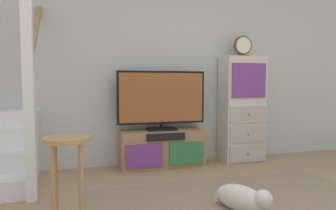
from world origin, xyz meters
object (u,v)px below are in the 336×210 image
at_px(television, 162,99).
at_px(bar_stool_near, 68,161).
at_px(desk_clock, 243,46).
at_px(dog, 243,198).
at_px(media_console, 162,148).
at_px(side_cabinet, 242,109).

distance_m(television, bar_stool_near, 1.90).
height_order(desk_clock, bar_stool_near, desk_clock).
bearing_deg(bar_stool_near, dog, -2.54).
xyz_separation_m(media_console, bar_stool_near, (-1.10, -1.48, 0.28)).
relative_size(television, dog, 2.33).
bearing_deg(side_cabinet, dog, -118.92).
bearing_deg(television, bar_stool_near, -126.24).
relative_size(media_console, television, 0.94).
bearing_deg(dog, media_console, 100.53).
bearing_deg(television, side_cabinet, -0.68).
bearing_deg(bar_stool_near, media_console, 53.32).
height_order(television, side_cabinet, side_cabinet).
bearing_deg(television, desk_clock, -1.45).
distance_m(bar_stool_near, dog, 1.45).
height_order(media_console, dog, media_console).
xyz_separation_m(media_console, side_cabinet, (1.15, 0.01, 0.48)).
height_order(side_cabinet, dog, side_cabinet).
distance_m(television, side_cabinet, 1.16).
xyz_separation_m(side_cabinet, desk_clock, (-0.01, -0.02, 0.86)).
xyz_separation_m(media_console, dog, (0.29, -1.54, -0.12)).
height_order(media_console, television, television).
relative_size(media_console, side_cabinet, 0.75).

